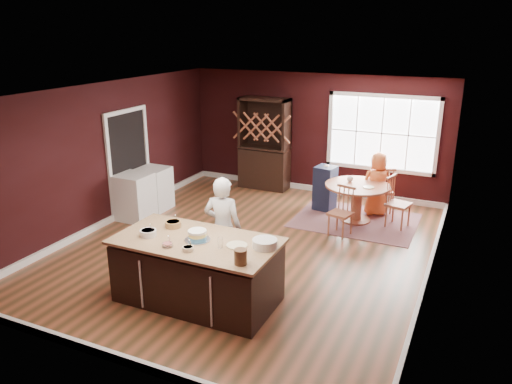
% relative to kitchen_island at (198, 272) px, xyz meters
% --- Properties ---
extents(room_shell, '(7.00, 7.00, 7.00)m').
position_rel_kitchen_island_xyz_m(room_shell, '(-0.12, 1.89, 0.91)').
color(room_shell, brown).
rests_on(room_shell, ground).
extents(window, '(2.36, 0.10, 1.66)m').
position_rel_kitchen_island_xyz_m(window, '(1.38, 5.36, 1.06)').
color(window, white).
rests_on(window, room_shell).
extents(doorway, '(0.08, 1.26, 2.13)m').
position_rel_kitchen_island_xyz_m(doorway, '(-3.09, 2.49, 0.59)').
color(doorway, white).
rests_on(doorway, room_shell).
extents(kitchen_island, '(2.25, 1.18, 0.92)m').
position_rel_kitchen_island_xyz_m(kitchen_island, '(0.00, 0.00, 0.00)').
color(kitchen_island, black).
rests_on(kitchen_island, ground).
extents(dining_table, '(1.25, 1.25, 0.75)m').
position_rel_kitchen_island_xyz_m(dining_table, '(1.27, 3.89, 0.10)').
color(dining_table, brown).
rests_on(dining_table, ground).
extents(baker, '(0.63, 0.47, 1.59)m').
position_rel_kitchen_island_xyz_m(baker, '(-0.01, 0.77, 0.36)').
color(baker, silver).
rests_on(baker, ground).
extents(layer_cake, '(0.35, 0.35, 0.14)m').
position_rel_kitchen_island_xyz_m(layer_cake, '(0.02, -0.01, 0.55)').
color(layer_cake, white).
rests_on(layer_cake, kitchen_island).
extents(bowl_blue, '(0.23, 0.23, 0.09)m').
position_rel_kitchen_island_xyz_m(bowl_blue, '(-0.67, -0.16, 0.53)').
color(bowl_blue, white).
rests_on(bowl_blue, kitchen_island).
extents(bowl_yellow, '(0.23, 0.23, 0.09)m').
position_rel_kitchen_island_xyz_m(bowl_yellow, '(-0.54, 0.25, 0.52)').
color(bowl_yellow, '#9F7250').
rests_on(bowl_yellow, kitchen_island).
extents(bowl_pink, '(0.15, 0.15, 0.05)m').
position_rel_kitchen_island_xyz_m(bowl_pink, '(-0.22, -0.36, 0.51)').
color(bowl_pink, white).
rests_on(bowl_pink, kitchen_island).
extents(bowl_olive, '(0.15, 0.15, 0.06)m').
position_rel_kitchen_island_xyz_m(bowl_olive, '(0.09, -0.34, 0.51)').
color(bowl_olive, beige).
rests_on(bowl_olive, kitchen_island).
extents(drinking_glass, '(0.07, 0.07, 0.14)m').
position_rel_kitchen_island_xyz_m(drinking_glass, '(0.42, -0.09, 0.55)').
color(drinking_glass, white).
rests_on(drinking_glass, kitchen_island).
extents(dinner_plate, '(0.28, 0.28, 0.02)m').
position_rel_kitchen_island_xyz_m(dinner_plate, '(0.59, 0.05, 0.49)').
color(dinner_plate, beige).
rests_on(dinner_plate, kitchen_island).
extents(white_tub, '(0.33, 0.33, 0.11)m').
position_rel_kitchen_island_xyz_m(white_tub, '(0.94, 0.16, 0.54)').
color(white_tub, beige).
rests_on(white_tub, kitchen_island).
extents(stoneware_crock, '(0.16, 0.16, 0.19)m').
position_rel_kitchen_island_xyz_m(stoneware_crock, '(0.87, -0.40, 0.58)').
color(stoneware_crock, '#4E331B').
rests_on(stoneware_crock, kitchen_island).
extents(toy_figurine, '(0.05, 0.05, 0.08)m').
position_rel_kitchen_island_xyz_m(toy_figurine, '(0.77, -0.24, 0.52)').
color(toy_figurine, orange).
rests_on(toy_figurine, kitchen_island).
extents(rug, '(2.34, 1.82, 0.01)m').
position_rel_kitchen_island_xyz_m(rug, '(1.27, 3.89, -0.43)').
color(rug, brown).
rests_on(rug, ground).
extents(chair_east, '(0.49, 0.51, 1.01)m').
position_rel_kitchen_island_xyz_m(chair_east, '(2.07, 3.92, 0.06)').
color(chair_east, olive).
rests_on(chair_east, ground).
extents(chair_south, '(0.48, 0.46, 0.94)m').
position_rel_kitchen_island_xyz_m(chair_south, '(1.18, 3.06, 0.03)').
color(chair_south, '#985E38').
rests_on(chair_south, ground).
extents(chair_north, '(0.56, 0.55, 1.00)m').
position_rel_kitchen_island_xyz_m(chair_north, '(1.61, 4.60, 0.06)').
color(chair_north, brown).
rests_on(chair_north, ground).
extents(seated_woman, '(0.75, 0.64, 1.30)m').
position_rel_kitchen_island_xyz_m(seated_woman, '(1.55, 4.41, 0.21)').
color(seated_woman, orange).
rests_on(seated_woman, ground).
extents(high_chair, '(0.45, 0.45, 0.97)m').
position_rel_kitchen_island_xyz_m(high_chair, '(0.51, 4.27, 0.05)').
color(high_chair, black).
rests_on(high_chair, ground).
extents(toddler, '(0.18, 0.14, 0.26)m').
position_rel_kitchen_island_xyz_m(toddler, '(0.52, 4.24, 0.37)').
color(toddler, '#8CA5BF').
rests_on(toddler, high_chair).
extents(table_plate, '(0.22, 0.22, 0.02)m').
position_rel_kitchen_island_xyz_m(table_plate, '(1.50, 3.80, 0.32)').
color(table_plate, beige).
rests_on(table_plate, dining_table).
extents(table_cup, '(0.13, 0.13, 0.10)m').
position_rel_kitchen_island_xyz_m(table_cup, '(1.08, 4.03, 0.36)').
color(table_cup, white).
rests_on(table_cup, dining_table).
extents(hutch, '(1.16, 0.48, 2.13)m').
position_rel_kitchen_island_xyz_m(hutch, '(-1.25, 5.11, 0.63)').
color(hutch, black).
rests_on(hutch, ground).
extents(washer, '(0.63, 0.61, 0.92)m').
position_rel_kitchen_island_xyz_m(washer, '(-2.76, 2.17, 0.02)').
color(washer, silver).
rests_on(washer, ground).
extents(dryer, '(0.61, 0.59, 0.89)m').
position_rel_kitchen_island_xyz_m(dryer, '(-2.76, 2.81, 0.01)').
color(dryer, silver).
rests_on(dryer, ground).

